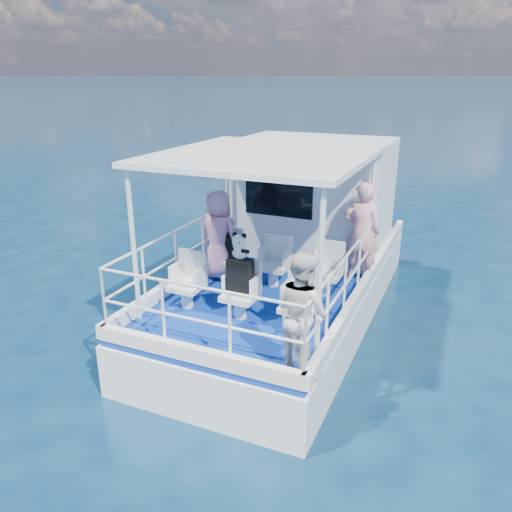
{
  "coord_description": "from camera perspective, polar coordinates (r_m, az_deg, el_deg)",
  "views": [
    {
      "loc": [
        2.87,
        -7.02,
        4.27
      ],
      "look_at": [
        -0.05,
        -0.4,
        1.62
      ],
      "focal_mm": 35.0,
      "sensor_mm": 36.0,
      "label": 1
    }
  ],
  "objects": [
    {
      "name": "passenger_port_fwd",
      "position": [
        8.55,
        -4.3,
        2.38
      ],
      "size": [
        0.64,
        0.51,
        1.55
      ],
      "primitive_type": "imported",
      "rotation": [
        0.0,
        0.0,
        2.97
      ],
      "color": "pink",
      "rests_on": "deck"
    },
    {
      "name": "seat_port_aft",
      "position": [
        7.71,
        -7.9,
        -4.47
      ],
      "size": [
        0.48,
        0.46,
        0.38
      ],
      "primitive_type": "cube",
      "color": "silver",
      "rests_on": "deck"
    },
    {
      "name": "compact_camera",
      "position": [
        8.51,
        -3.47,
        2.57
      ],
      "size": [
        0.09,
        0.05,
        0.05
      ],
      "primitive_type": "cube",
      "color": "black",
      "rests_on": "backpack_port"
    },
    {
      "name": "seat_port_fwd",
      "position": [
        8.74,
        -3.48,
        -1.26
      ],
      "size": [
        0.48,
        0.46,
        0.38
      ],
      "primitive_type": "cube",
      "color": "silver",
      "rests_on": "deck"
    },
    {
      "name": "deck",
      "position": [
        9.18,
        3.84,
        -1.82
      ],
      "size": [
        2.9,
        6.9,
        0.1
      ],
      "primitive_type": "cube",
      "color": "navy",
      "rests_on": "hull"
    },
    {
      "name": "panda",
      "position": [
        6.98,
        -1.89,
        1.16
      ],
      "size": [
        0.25,
        0.21,
        0.38
      ],
      "primitive_type": null,
      "color": "silver",
      "rests_on": "backpack_center"
    },
    {
      "name": "hull",
      "position": [
        9.53,
        3.73,
        -6.57
      ],
      "size": [
        3.0,
        7.0,
        1.6
      ],
      "primitive_type": "cube",
      "color": "white",
      "rests_on": "ground"
    },
    {
      "name": "passenger_stbd_aft",
      "position": [
        5.87,
        5.3,
        -6.43
      ],
      "size": [
        0.93,
        0.88,
        1.51
      ],
      "primitive_type": "imported",
      "rotation": [
        0.0,
        0.0,
        2.57
      ],
      "color": "silver",
      "rests_on": "deck"
    },
    {
      "name": "seat_stbd_aft",
      "position": [
        7.0,
        4.87,
        -6.98
      ],
      "size": [
        0.48,
        0.46,
        0.38
      ],
      "primitive_type": "cube",
      "color": "silver",
      "rests_on": "deck"
    },
    {
      "name": "seat_stbd_fwd",
      "position": [
        8.13,
        7.89,
        -3.12
      ],
      "size": [
        0.48,
        0.46,
        0.38
      ],
      "primitive_type": "cube",
      "color": "silver",
      "rests_on": "deck"
    },
    {
      "name": "canopy_posts",
      "position": [
        7.7,
        0.82,
        2.95
      ],
      "size": [
        2.77,
        2.97,
        2.2
      ],
      "color": "white",
      "rests_on": "deck"
    },
    {
      "name": "seat_center_aft",
      "position": [
        7.31,
        -1.84,
        -5.7
      ],
      "size": [
        0.48,
        0.46,
        0.38
      ],
      "primitive_type": "cube",
      "color": "silver",
      "rests_on": "deck"
    },
    {
      "name": "backpack_center",
      "position": [
        7.12,
        -1.82,
        -2.37
      ],
      "size": [
        0.36,
        0.2,
        0.53
      ],
      "primitive_type": "cube",
      "color": "black",
      "rests_on": "seat_center_aft"
    },
    {
      "name": "passenger_stbd_fwd",
      "position": [
        8.62,
        11.96,
        2.71
      ],
      "size": [
        0.68,
        0.5,
        1.72
      ],
      "primitive_type": "imported",
      "rotation": [
        0.0,
        0.0,
        3.29
      ],
      "color": "pink",
      "rests_on": "deck"
    },
    {
      "name": "cabin",
      "position": [
        10.01,
        6.59,
        6.87
      ],
      "size": [
        2.85,
        2.0,
        2.2
      ],
      "primitive_type": "cube",
      "color": "white",
      "rests_on": "deck"
    },
    {
      "name": "ground",
      "position": [
        8.7,
        1.41,
        -9.28
      ],
      "size": [
        2000.0,
        2000.0,
        0.0
      ],
      "primitive_type": "plane",
      "color": "#08233F",
      "rests_on": "ground"
    },
    {
      "name": "canopy",
      "position": [
        7.49,
        1.02,
        11.42
      ],
      "size": [
        3.0,
        3.2,
        0.08
      ],
      "primitive_type": "cube",
      "color": "white",
      "rests_on": "cabin"
    },
    {
      "name": "backpack_port",
      "position": [
        8.58,
        -3.41,
        1.11
      ],
      "size": [
        0.31,
        0.17,
        0.41
      ],
      "primitive_type": "cube",
      "color": "black",
      "rests_on": "seat_port_fwd"
    },
    {
      "name": "seat_center_fwd",
      "position": [
        8.4,
        1.99,
        -2.17
      ],
      "size": [
        0.48,
        0.46,
        0.38
      ],
      "primitive_type": "cube",
      "color": "silver",
      "rests_on": "deck"
    },
    {
      "name": "railings",
      "position": [
        7.62,
        -0.16,
        -2.03
      ],
      "size": [
        2.84,
        3.59,
        1.0
      ],
      "primitive_type": null,
      "color": "white",
      "rests_on": "deck"
    }
  ]
}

